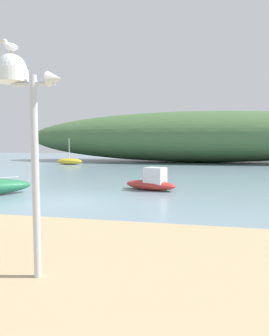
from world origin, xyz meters
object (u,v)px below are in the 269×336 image
(sailboat_off_point, at_px, (69,161))
(motorboat_outer_mooring, at_px, (152,182))
(mast_structure, at_px, (20,95))
(seagull_on_radar, at_px, (10,46))

(sailboat_off_point, bearing_deg, motorboat_outer_mooring, -54.31)
(mast_structure, xyz_separation_m, seagull_on_radar, (-0.14, -0.01, 0.77))
(mast_structure, bearing_deg, motorboat_outer_mooring, 88.10)
(motorboat_outer_mooring, height_order, sailboat_off_point, sailboat_off_point)
(seagull_on_radar, relative_size, motorboat_outer_mooring, 0.09)
(mast_structure, xyz_separation_m, motorboat_outer_mooring, (0.37, 11.17, -2.78))
(seagull_on_radar, xyz_separation_m, sailboat_off_point, (-11.82, 28.34, -3.59))
(motorboat_outer_mooring, bearing_deg, sailboat_off_point, 125.69)
(seagull_on_radar, bearing_deg, motorboat_outer_mooring, 87.39)
(seagull_on_radar, xyz_separation_m, motorboat_outer_mooring, (0.51, 11.18, -3.55))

